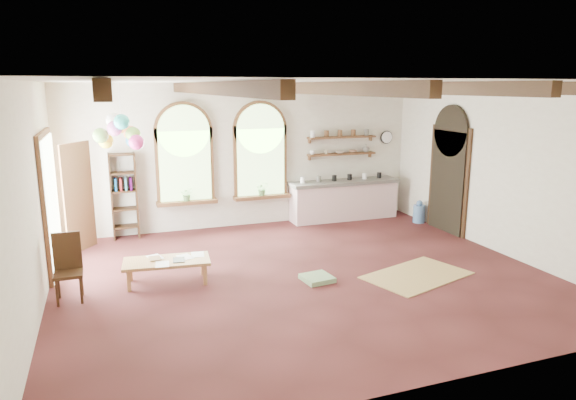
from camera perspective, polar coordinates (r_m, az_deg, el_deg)
name	(u,v)px	position (r m, az deg, el deg)	size (l,w,h in m)	color
floor	(303,275)	(8.77, 1.71, -8.36)	(8.00, 8.00, 0.00)	#592426
ceiling_beams	(305,88)	(8.20, 1.85, 12.33)	(6.20, 6.80, 0.18)	#3B2112
window_left	(185,158)	(11.26, -11.41, 4.65)	(1.30, 0.28, 2.20)	brown
window_right	(260,154)	(11.63, -3.07, 5.12)	(1.30, 0.28, 2.20)	brown
left_doorway	(51,204)	(9.67, -24.88, -0.46)	(0.10, 1.90, 2.50)	brown
right_doorway	(448,182)	(11.66, 17.31, 1.94)	(0.10, 1.30, 2.40)	black
kitchen_counter	(344,200)	(12.35, 6.22, 0.05)	(2.68, 0.62, 0.94)	beige
wall_shelf_lower	(342,154)	(12.32, 5.97, 5.11)	(1.70, 0.24, 0.04)	brown
wall_shelf_upper	(342,137)	(12.28, 6.01, 6.96)	(1.70, 0.24, 0.04)	brown
wall_clock	(387,137)	(12.93, 10.90, 6.86)	(0.32, 0.32, 0.04)	black
bookshelf	(124,196)	(11.17, -17.76, 0.42)	(0.53, 0.32, 1.80)	#3B2112
coffee_table	(167,263)	(8.57, -13.32, -6.79)	(1.43, 0.77, 0.39)	tan
side_chair	(69,282)	(8.36, -23.13, -8.34)	(0.40, 0.40, 1.01)	#3B2112
floor_mat	(417,275)	(9.02, 14.12, -8.11)	(1.74, 1.08, 0.02)	tan
floor_cushion	(317,278)	(8.55, 3.25, -8.68)	(0.46, 0.46, 0.08)	#789E6D
water_jug_a	(373,206)	(12.76, 9.42, -0.70)	(0.29, 0.29, 0.56)	#5782BB
water_jug_b	(419,213)	(12.39, 14.36, -1.39)	(0.28, 0.28, 0.53)	#5782BB
balloon_cluster	(121,132)	(9.67, -18.06, 7.17)	(0.85, 0.95, 1.16)	white
table_book	(149,259)	(8.62, -15.16, -6.37)	(0.18, 0.26, 0.02)	olive
tablet	(179,260)	(8.49, -12.04, -6.52)	(0.18, 0.26, 0.01)	black
potted_plant_left	(187,194)	(11.29, -11.16, 0.65)	(0.27, 0.23, 0.30)	#598C4C
potted_plant_right	(262,189)	(11.66, -2.88, 1.25)	(0.27, 0.23, 0.30)	#598C4C
shelf_cup_a	(312,152)	(12.01, 2.73, 5.30)	(0.12, 0.10, 0.10)	white
shelf_cup_b	(326,152)	(12.14, 4.27, 5.35)	(0.10, 0.10, 0.09)	beige
shelf_bowl_a	(340,152)	(12.29, 5.76, 5.31)	(0.22, 0.22, 0.05)	beige
shelf_bowl_b	(353,151)	(12.45, 7.22, 5.38)	(0.20, 0.20, 0.06)	#8C664C
shelf_vase	(366,148)	(12.60, 8.66, 5.73)	(0.18, 0.18, 0.19)	slate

